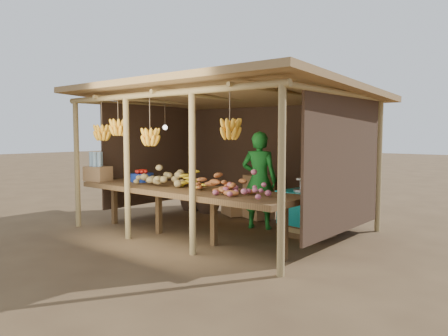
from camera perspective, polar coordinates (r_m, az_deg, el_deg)
The scene contains 13 objects.
ground at distance 7.59m, azimuth 0.00°, elevation -7.93°, with size 60.00×60.00×0.00m, color brown.
stall_structure at distance 7.32m, azimuth -0.64°, elevation 6.66°, with size 4.70×3.50×2.43m.
counter at distance 6.77m, azimuth -5.17°, elevation -3.13°, with size 3.90×1.05×0.80m.
potato_heap at distance 7.18m, azimuth -7.54°, elevation -0.72°, with size 1.06×0.64×0.37m, color #A58B55, non-canonical shape.
sweet_potato_heap at distance 6.19m, azimuth -0.67°, elevation -1.61°, with size 0.91×0.55×0.36m, color #B2602D, non-canonical shape.
onion_heap at distance 5.77m, azimuth 2.89°, elevation -2.05°, with size 0.84×0.51×0.36m, color #BC5B72, non-canonical shape.
banana_pile at distance 6.75m, azimuth -4.22°, elevation -1.13°, with size 0.57×0.34×0.35m, color yellow, non-canonical shape.
tomato_basin at distance 7.76m, azimuth -10.65°, elevation -1.09°, with size 0.40×0.40×0.21m.
bottle_box at distance 8.02m, azimuth -16.15°, elevation -0.23°, with size 0.46×0.39×0.51m.
vendor at distance 7.51m, azimuth 4.63°, elevation -1.60°, with size 0.61×0.40×1.67m, color #197324.
tarp_crate at distance 7.12m, azimuth 10.78°, elevation -5.67°, with size 0.87×0.78×0.94m.
carton_stack at distance 8.47m, azimuth 3.50°, elevation -4.12°, with size 1.20×0.59×0.82m.
burlap_sacks at distance 9.22m, azimuth -3.18°, elevation -3.81°, with size 0.97×0.51×0.68m.
Camera 1 is at (4.75, -5.69, 1.65)m, focal length 35.00 mm.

